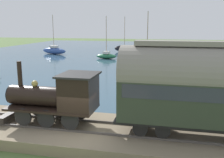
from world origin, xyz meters
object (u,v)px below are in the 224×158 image
rowboat_near_shore (213,88)px  rowboat_mid_harbor (170,113)px  passenger_coach (206,86)px  sailboat_blue (54,50)px  sailboat_green (106,56)px  sailboat_white (147,67)px  rowboat_off_pier (136,97)px  sailboat_black (124,48)px  steam_locomotive (60,96)px

rowboat_near_shore → rowboat_mid_harbor: bearing=96.1°
passenger_coach → rowboat_near_shore: bearing=-10.3°
sailboat_blue → sailboat_green: 13.46m
sailboat_blue → sailboat_green: bearing=-93.8°
sailboat_white → rowboat_off_pier: sailboat_white is taller
sailboat_blue → sailboat_black: 15.80m
passenger_coach → rowboat_near_shore: 12.87m
sailboat_green → steam_locomotive: bearing=-164.6°
sailboat_white → rowboat_off_pier: 13.76m
steam_locomotive → sailboat_black: bearing=5.6°
sailboat_black → steam_locomotive: bearing=163.3°
steam_locomotive → rowboat_mid_harbor: bearing=-52.4°
sailboat_black → sailboat_white: 25.67m
sailboat_black → rowboat_mid_harbor: sailboat_black is taller
passenger_coach → rowboat_mid_harbor: (4.56, 1.62, -3.04)m
sailboat_white → sailboat_green: bearing=56.5°
steam_locomotive → sailboat_white: size_ratio=0.71×
steam_locomotive → sailboat_green: bearing=9.5°
sailboat_white → sailboat_black: bearing=37.0°
sailboat_green → rowboat_mid_harbor: 30.56m
sailboat_green → sailboat_black: bearing=1.6°
passenger_coach → rowboat_mid_harbor: bearing=19.5°
sailboat_black → rowboat_mid_harbor: (-41.58, -10.44, -0.61)m
sailboat_blue → sailboat_white: size_ratio=1.03×
passenger_coach → sailboat_white: sailboat_white is taller
steam_locomotive → sailboat_blue: size_ratio=0.69×
passenger_coach → rowboat_off_pier: size_ratio=3.02×
steam_locomotive → passenger_coach: passenger_coach is taller
sailboat_green → sailboat_white: size_ratio=0.98×
steam_locomotive → sailboat_white: sailboat_white is taller
steam_locomotive → sailboat_green: sailboat_green is taller
sailboat_white → steam_locomotive: bearing=-167.0°
rowboat_off_pier → steam_locomotive: bearing=157.8°
rowboat_mid_harbor → rowboat_near_shore: 8.66m
rowboat_near_shore → sailboat_black: bearing=-34.5°
sailboat_blue → rowboat_near_shore: 37.77m
rowboat_off_pier → rowboat_near_shore: rowboat_off_pier is taller
rowboat_mid_harbor → sailboat_blue: bearing=33.8°
sailboat_green → rowboat_near_shore: (-20.59, -15.29, -0.32)m
rowboat_off_pier → rowboat_near_shore: (4.53, -6.55, -0.06)m
sailboat_green → sailboat_black: sailboat_black is taller
rowboat_mid_harbor → rowboat_off_pier: 4.20m
passenger_coach → sailboat_blue: size_ratio=1.08×
steam_locomotive → rowboat_near_shore: bearing=-38.5°
passenger_coach → sailboat_green: sailboat_green is taller
passenger_coach → sailboat_blue: (37.90, 25.53, -2.47)m
sailboat_black → rowboat_off_pier: sailboat_black is taller
rowboat_off_pier → passenger_coach: bearing=-150.7°
steam_locomotive → rowboat_near_shore: size_ratio=1.87×
sailboat_green → rowboat_near_shore: size_ratio=2.57×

